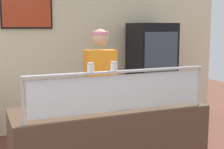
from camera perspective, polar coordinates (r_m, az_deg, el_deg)
shop_rear_unit at (r=5.55m, az=-9.85°, el=4.03°), size 6.44×0.13×2.70m
sneeze_guard at (r=3.05m, az=1.66°, el=-2.16°), size 1.86×0.06×0.43m
pizza_tray at (r=3.43m, az=1.28°, el=-5.32°), size 0.41×0.41×0.04m
pizza_server at (r=3.40m, az=1.33°, el=-5.04°), size 0.15×0.29×0.01m
parmesan_shaker at (r=2.91m, az=-3.84°, el=1.15°), size 0.06×0.06×0.09m
pepper_flake_shaker at (r=2.99m, az=0.32°, el=1.38°), size 0.06×0.06×0.09m
worker_figure at (r=4.05m, az=-1.99°, el=-2.58°), size 0.41×0.50×1.76m
drink_fridge at (r=5.77m, az=7.07°, el=-0.07°), size 0.74×0.65×1.85m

